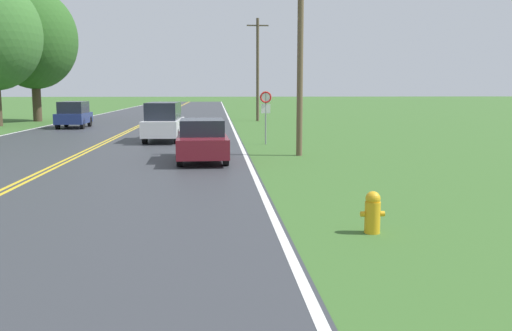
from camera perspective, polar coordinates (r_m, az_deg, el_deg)
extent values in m
cylinder|color=gold|center=(10.33, 12.15, -5.36)|extent=(0.29, 0.29, 0.59)
sphere|color=gold|center=(10.25, 12.21, -3.43)|extent=(0.28, 0.28, 0.28)
cylinder|color=gold|center=(10.37, 13.15, -4.97)|extent=(0.08, 0.10, 0.10)
cylinder|color=gold|center=(10.27, 11.17, -5.04)|extent=(0.08, 0.10, 0.10)
cylinder|color=gray|center=(26.31, 1.02, 4.99)|extent=(0.07, 0.07, 2.53)
cylinder|color=white|center=(26.25, 1.03, 7.20)|extent=(0.60, 0.02, 0.60)
torus|color=red|center=(26.24, 1.04, 7.20)|extent=(0.55, 0.07, 0.55)
cube|color=white|center=(26.27, 1.03, 6.00)|extent=(0.44, 0.02, 0.44)
cylinder|color=brown|center=(21.84, 4.66, 10.25)|extent=(0.24, 0.24, 7.03)
cylinder|color=brown|center=(45.87, 0.17, 10.00)|extent=(0.24, 0.24, 8.48)
cube|color=brown|center=(46.14, 0.17, 14.52)|extent=(1.80, 0.12, 0.10)
cylinder|color=#473828|center=(48.87, -22.09, 6.52)|extent=(0.71, 0.71, 3.73)
ellipsoid|color=#2D5B23|center=(49.03, -22.39, 12.21)|extent=(7.06, 7.06, 8.12)
cylinder|color=black|center=(18.93, -3.20, 0.90)|extent=(0.22, 0.63, 0.62)
cylinder|color=black|center=(18.91, -8.05, 0.83)|extent=(0.22, 0.63, 0.62)
cylinder|color=black|center=(21.56, -3.58, 1.77)|extent=(0.22, 0.63, 0.62)
cylinder|color=black|center=(21.54, -7.84, 1.71)|extent=(0.22, 0.63, 0.62)
cube|color=maroon|center=(20.18, -5.68, 2.22)|extent=(1.96, 4.33, 0.69)
cube|color=#1E232D|center=(20.30, -5.71, 4.05)|extent=(1.67, 2.40, 0.58)
cylinder|color=black|center=(26.87, -8.39, 3.06)|extent=(0.22, 0.74, 0.74)
cylinder|color=black|center=(27.06, -11.63, 3.01)|extent=(0.22, 0.74, 0.74)
cylinder|color=black|center=(29.84, -7.86, 3.56)|extent=(0.22, 0.74, 0.74)
cylinder|color=black|center=(30.01, -10.78, 3.52)|extent=(0.22, 0.74, 0.74)
cube|color=white|center=(28.41, -9.67, 4.02)|extent=(1.83, 4.86, 0.79)
cube|color=#1E232D|center=(28.36, -9.71, 5.70)|extent=(1.60, 3.41, 0.87)
cylinder|color=black|center=(41.01, -19.34, 4.39)|extent=(0.22, 0.76, 0.75)
cylinder|color=black|center=(40.67, -17.10, 4.46)|extent=(0.22, 0.76, 0.75)
cylinder|color=black|center=(38.67, -20.16, 4.16)|extent=(0.22, 0.76, 0.75)
cylinder|color=black|center=(38.30, -17.79, 4.23)|extent=(0.22, 0.76, 0.75)
cube|color=navy|center=(39.64, -18.61, 4.76)|extent=(1.95, 3.96, 0.70)
cube|color=#1E232D|center=(39.61, -18.66, 5.83)|extent=(1.69, 2.78, 0.79)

